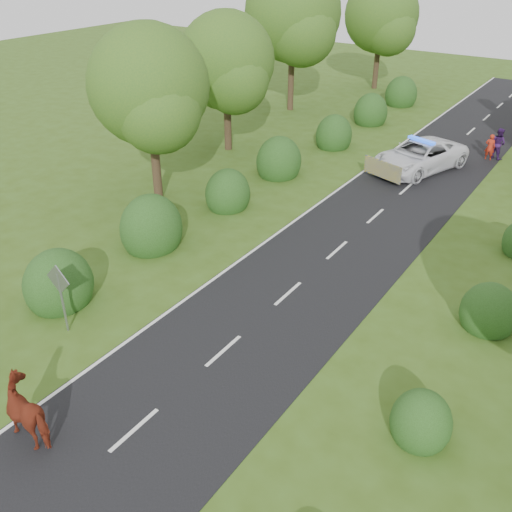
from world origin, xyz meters
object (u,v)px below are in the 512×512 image
Objects in this scene: pedestrian_red at (490,147)px; pedestrian_purple at (498,143)px; road_sign at (60,289)px; cow at (33,413)px; police_van at (419,156)px.

pedestrian_red is 0.59m from pedestrian_purple.
cow is at bearing -50.11° from road_sign.
pedestrian_red is at bearing 73.57° from road_sign.
pedestrian_purple is (0.31, 0.48, 0.15)m from pedestrian_red.
cow is at bearing -75.07° from police_van.
road_sign reaches higher than pedestrian_purple.
pedestrian_purple is (4.76, 28.93, 0.20)m from cow.
police_van reaches higher than pedestrian_red.
police_van is 4.30× the size of pedestrian_red.
cow is 0.31× the size of police_van.
pedestrian_purple is at bearing 73.21° from road_sign.
pedestrian_purple is (3.15, 4.49, 0.08)m from police_van.
road_sign is 1.65× the size of pedestrian_red.
pedestrian_purple reaches higher than police_van.
police_van is at bearing 174.48° from cow.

